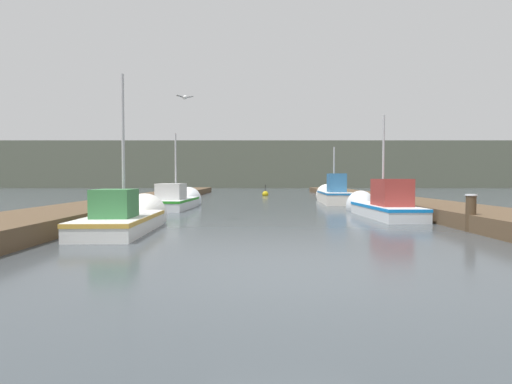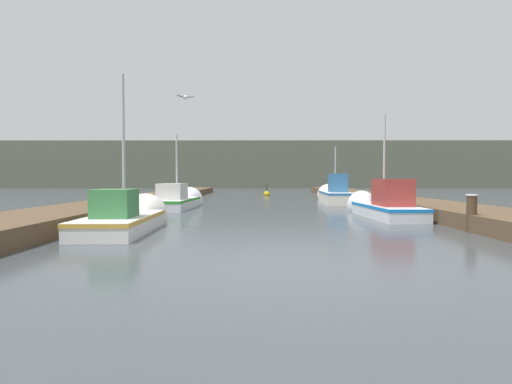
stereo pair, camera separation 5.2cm
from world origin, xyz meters
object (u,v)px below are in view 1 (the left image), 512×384
fishing_boat_0 (127,218)px  fishing_boat_1 (382,205)px  channel_buoy (266,194)px  mooring_piling_1 (472,213)px  mooring_piling_0 (405,202)px  fishing_boat_3 (334,194)px  seagull_lead (186,97)px  fishing_boat_2 (179,200)px

fishing_boat_0 → fishing_boat_1: 9.17m
fishing_boat_0 → channel_buoy: fishing_boat_0 is taller
fishing_boat_0 → mooring_piling_1: (9.28, -0.38, 0.18)m
fishing_boat_0 → mooring_piling_0: (9.30, 4.48, 0.18)m
fishing_boat_0 → fishing_boat_3: bearing=55.6°
fishing_boat_1 → seagull_lead: size_ratio=9.57×
fishing_boat_2 → fishing_boat_3: size_ratio=0.86×
fishing_boat_2 → seagull_lead: (1.46, -6.14, 3.70)m
mooring_piling_0 → seagull_lead: (-8.05, -2.39, 3.55)m
fishing_boat_3 → seagull_lead: 13.02m
mooring_piling_1 → channel_buoy: bearing=103.0°
fishing_boat_1 → mooring_piling_1: size_ratio=5.26×
mooring_piling_0 → channel_buoy: bearing=106.7°
fishing_boat_1 → mooring_piling_0: (1.05, 0.50, 0.10)m
fishing_boat_2 → fishing_boat_3: bearing=29.9°
seagull_lead → mooring_piling_1: bearing=139.8°
fishing_boat_1 → fishing_boat_2: bearing=151.4°
fishing_boat_0 → fishing_boat_3: fishing_boat_0 is taller
fishing_boat_2 → fishing_boat_1: bearing=-24.2°
fishing_boat_3 → fishing_boat_0: bearing=-119.9°
fishing_boat_1 → fishing_boat_3: 8.57m
fishing_boat_3 → seagull_lead: (-6.86, -10.47, 3.59)m
fishing_boat_3 → mooring_piling_1: fishing_boat_3 is taller
mooring_piling_0 → channel_buoy: size_ratio=1.01×
fishing_boat_1 → mooring_piling_1: fishing_boat_1 is taller
fishing_boat_0 → fishing_boat_1: fishing_boat_0 is taller
fishing_boat_1 → mooring_piling_0: 1.16m
fishing_boat_2 → channel_buoy: bearing=73.1°
fishing_boat_3 → mooring_piling_0: bearing=-78.7°
fishing_boat_0 → channel_buoy: bearing=76.9°
fishing_boat_1 → fishing_boat_3: size_ratio=0.85×
fishing_boat_3 → channel_buoy: (-3.79, 8.59, -0.33)m
fishing_boat_1 → channel_buoy: bearing=100.9°
fishing_boat_3 → channel_buoy: bearing=116.8°
fishing_boat_0 → channel_buoy: 21.58m
fishing_boat_0 → fishing_boat_1: size_ratio=0.89×
mooring_piling_0 → seagull_lead: size_ratio=1.83×
seagull_lead → fishing_boat_0: bearing=36.0°
fishing_boat_1 → mooring_piling_0: size_ratio=5.23×
mooring_piling_1 → channel_buoy: (-4.96, 21.53, -0.36)m
mooring_piling_0 → mooring_piling_1: bearing=-90.2°
mooring_piling_1 → channel_buoy: size_ratio=1.00×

